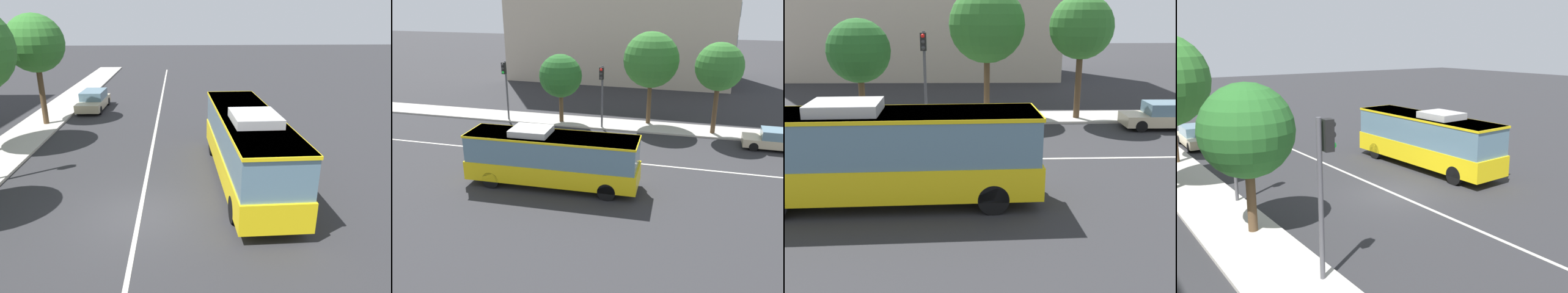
# 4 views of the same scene
# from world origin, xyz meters

# --- Properties ---
(ground_plane) EXTENTS (160.00, 160.00, 0.00)m
(ground_plane) POSITION_xyz_m (0.00, 0.00, 0.00)
(ground_plane) COLOR #28282B
(lane_centre_line) EXTENTS (76.00, 0.16, 0.01)m
(lane_centre_line) POSITION_xyz_m (0.00, 0.00, 0.01)
(lane_centre_line) COLOR silver
(lane_centre_line) RESTS_ON ground_plane
(transit_bus) EXTENTS (10.06, 2.76, 3.46)m
(transit_bus) POSITION_xyz_m (2.75, -4.49, 1.81)
(transit_bus) COLOR yellow
(transit_bus) RESTS_ON ground_plane
(sedan_beige) EXTENTS (4.54, 1.90, 1.46)m
(sedan_beige) POSITION_xyz_m (16.41, 5.17, 0.72)
(sedan_beige) COLOR #C6B793
(sedan_beige) RESTS_ON ground_plane
(street_tree_kerbside_right) EXTENTS (3.65, 3.65, 7.22)m
(street_tree_kerbside_right) POSITION_xyz_m (12.05, 7.45, 5.36)
(street_tree_kerbside_right) COLOR #4C3823
(street_tree_kerbside_right) RESTS_ON ground_plane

